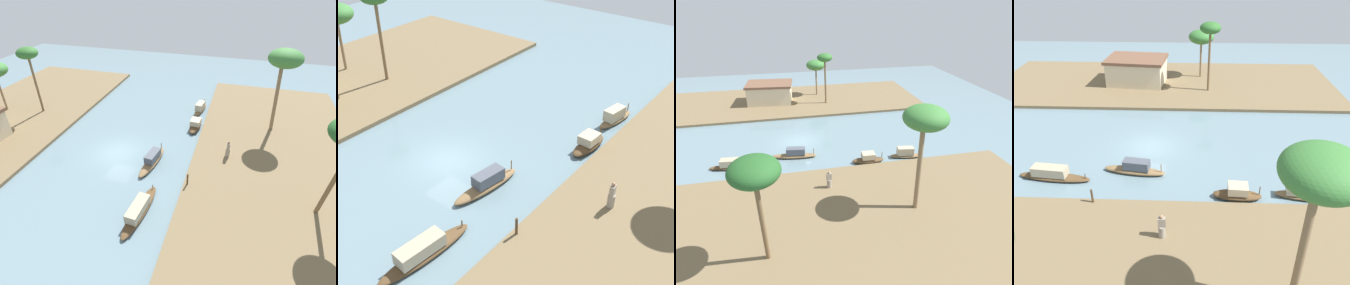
{
  "view_description": "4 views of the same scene",
  "coord_description": "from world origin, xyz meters",
  "views": [
    {
      "loc": [
        -18.47,
        -10.18,
        14.96
      ],
      "look_at": [
        1.7,
        -4.51,
        0.93
      ],
      "focal_mm": 28.38,
      "sensor_mm": 36.0,
      "label": 1
    },
    {
      "loc": [
        -15.61,
        -16.68,
        15.96
      ],
      "look_at": [
        2.67,
        -2.52,
        1.01
      ],
      "focal_mm": 47.11,
      "sensor_mm": 36.0,
      "label": 2
    },
    {
      "loc": [
        -1.21,
        -30.9,
        15.29
      ],
      "look_at": [
        4.82,
        -2.9,
        0.8
      ],
      "focal_mm": 31.24,
      "sensor_mm": 36.0,
      "label": 3
    },
    {
      "loc": [
        3.6,
        -23.49,
        14.55
      ],
      "look_at": [
        2.72,
        -0.81,
        1.0
      ],
      "focal_mm": 35.42,
      "sensor_mm": 36.0,
      "label": 4
    }
  ],
  "objects": [
    {
      "name": "sampan_upstream_small",
      "position": [
        10.8,
        -6.06,
        0.46
      ],
      "size": [
        3.61,
        1.4,
        1.15
      ],
      "rotation": [
        0.0,
        0.0,
        -0.15
      ],
      "color": "brown",
      "rests_on": "river_water"
    },
    {
      "name": "person_on_near_bank",
      "position": [
        1.95,
        -10.12,
        0.98
      ],
      "size": [
        0.45,
        0.44,
        1.6
      ],
      "rotation": [
        0.0,
        0.0,
        0.11
      ],
      "color": "gray",
      "rests_on": "riverbank_left"
    },
    {
      "name": "palm_tree_left_far",
      "position": [
        8.15,
        -13.99,
        7.64
      ],
      "size": [
        3.18,
        3.18,
        8.39
      ],
      "color": "#7F6647",
      "rests_on": "riverbank_left"
    },
    {
      "name": "sampan_near_left_bank",
      "position": [
        6.6,
        -6.27,
        0.42
      ],
      "size": [
        3.3,
        1.29,
        1.09
      ],
      "rotation": [
        0.0,
        0.0,
        -0.06
      ],
      "color": "brown",
      "rests_on": "river_water"
    },
    {
      "name": "sampan_downstream_large",
      "position": [
        -6.44,
        -4.64,
        0.4
      ],
      "size": [
        5.41,
        1.51,
        1.04
      ],
      "rotation": [
        0.0,
        0.0,
        -0.09
      ],
      "color": "brown",
      "rests_on": "river_water"
    },
    {
      "name": "river_water",
      "position": [
        0.0,
        0.0,
        0.0
      ],
      "size": [
        69.31,
        69.31,
        0.0
      ],
      "primitive_type": "plane",
      "color": "slate",
      "rests_on": "ground"
    },
    {
      "name": "mooring_post",
      "position": [
        -2.76,
        -7.38,
        0.82
      ],
      "size": [
        0.14,
        0.14,
        1.01
      ],
      "primitive_type": "cylinder",
      "color": "#4C3823",
      "rests_on": "riverbank_left"
    },
    {
      "name": "palm_tree_right_short",
      "position": [
        4.34,
        16.58,
        5.16
      ],
      "size": [
        3.01,
        3.01,
        5.73
      ],
      "color": "#7F6647",
      "rests_on": "riverbank_right"
    },
    {
      "name": "riverside_building",
      "position": [
        -3.18,
        14.32,
        1.84
      ],
      "size": [
        7.2,
        5.47,
        3.01
      ],
      "rotation": [
        0.0,
        0.0,
        -0.09
      ],
      "color": "beige",
      "rests_on": "riverbank_right"
    },
    {
      "name": "sampan_with_tall_canopy",
      "position": [
        -0.62,
        -3.69,
        0.41
      ],
      "size": [
        4.71,
        1.59,
        1.11
      ],
      "rotation": [
        0.0,
        0.0,
        -0.14
      ],
      "color": "brown",
      "rests_on": "river_water"
    },
    {
      "name": "riverbank_right",
      "position": [
        0.0,
        14.6,
        0.16
      ],
      "size": [
        40.1,
        15.07,
        0.32
      ],
      "primitive_type": "cube",
      "color": "brown",
      "rests_on": "ground"
    },
    {
      "name": "palm_tree_right_tall",
      "position": [
        5.18,
        12.08,
        6.94
      ],
      "size": [
        2.24,
        2.24,
        7.48
      ],
      "color": "brown",
      "rests_on": "riverbank_right"
    }
  ]
}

